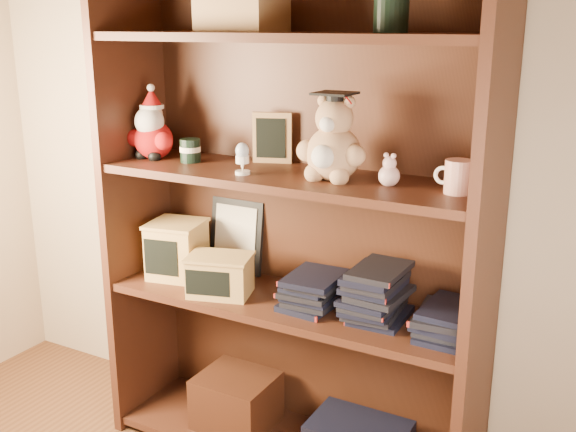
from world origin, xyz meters
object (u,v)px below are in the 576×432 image
at_px(bookcase, 295,225).
at_px(grad_teddy_bear, 333,146).
at_px(teacher_mug, 457,177).
at_px(treats_box, 177,249).

xyz_separation_m(bookcase, grad_teddy_bear, (0.15, -0.06, 0.27)).
bearing_deg(teacher_mug, treats_box, -179.95).
distance_m(bookcase, treats_box, 0.45).
bearing_deg(teacher_mug, grad_teddy_bear, -178.76).
xyz_separation_m(grad_teddy_bear, treats_box, (-0.57, 0.01, -0.40)).
relative_size(teacher_mug, treats_box, 0.49).
height_order(grad_teddy_bear, teacher_mug, grad_teddy_bear).
xyz_separation_m(teacher_mug, treats_box, (-0.92, -0.00, -0.35)).
distance_m(bookcase, teacher_mug, 0.55).
relative_size(bookcase, treats_box, 7.79).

